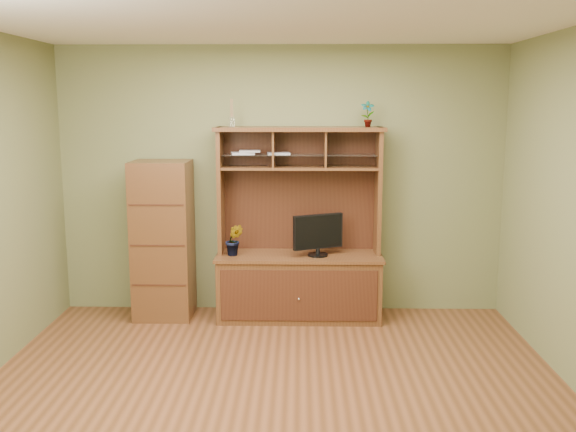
{
  "coord_description": "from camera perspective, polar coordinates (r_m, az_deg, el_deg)",
  "views": [
    {
      "loc": [
        0.19,
        -4.49,
        2.13
      ],
      "look_at": [
        0.08,
        1.2,
        1.12
      ],
      "focal_mm": 40.0,
      "sensor_mm": 36.0,
      "label": 1
    }
  ],
  "objects": [
    {
      "name": "top_plant",
      "position": [
        6.33,
        7.09,
        8.99
      ],
      "size": [
        0.14,
        0.1,
        0.25
      ],
      "primitive_type": "imported",
      "rotation": [
        0.0,
        0.0,
        -0.06
      ],
      "color": "#326021",
      "rests_on": "media_hutch"
    },
    {
      "name": "room",
      "position": [
        4.56,
        -1.34,
        0.18
      ],
      "size": [
        4.54,
        4.04,
        2.74
      ],
      "color": "#563118",
      "rests_on": "ground"
    },
    {
      "name": "magazines",
      "position": [
        6.33,
        -2.82,
        5.65
      ],
      "size": [
        0.59,
        0.2,
        0.04
      ],
      "color": "#B4B4B9",
      "rests_on": "media_hutch"
    },
    {
      "name": "reed_diffuser",
      "position": [
        6.33,
        -5.03,
        8.86
      ],
      "size": [
        0.05,
        0.05,
        0.27
      ],
      "color": "silver",
      "rests_on": "media_hutch"
    },
    {
      "name": "monitor",
      "position": [
        6.27,
        2.68,
        -1.62
      ],
      "size": [
        0.49,
        0.26,
        0.41
      ],
      "rotation": [
        0.0,
        0.0,
        0.44
      ],
      "color": "black",
      "rests_on": "media_hutch"
    },
    {
      "name": "orchid_plant",
      "position": [
        6.31,
        -4.81,
        -2.13
      ],
      "size": [
        0.17,
        0.14,
        0.31
      ],
      "primitive_type": "imported",
      "rotation": [
        0.0,
        0.0,
        -0.0
      ],
      "color": "#2B591E",
      "rests_on": "media_hutch"
    },
    {
      "name": "media_hutch",
      "position": [
        6.42,
        0.98,
        -4.49
      ],
      "size": [
        1.66,
        0.61,
        1.9
      ],
      "color": "#432513",
      "rests_on": "room"
    },
    {
      "name": "side_cabinet",
      "position": [
        6.5,
        -11.04,
        -2.1
      ],
      "size": [
        0.56,
        0.51,
        1.57
      ],
      "color": "#432513",
      "rests_on": "room"
    }
  ]
}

